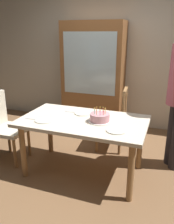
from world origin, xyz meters
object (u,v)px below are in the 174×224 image
object	(u,v)px
plate_near_guest	(116,130)
birthday_cake	(100,118)
dining_table	(83,127)
plate_near_celebrant	(44,120)
chair_spindle_back	(112,120)
chair_upholstered	(4,123)
plate_far_side	(83,113)
china_cabinet	(93,76)

from	to	relation	value
plate_near_guest	birthday_cake	bearing A→B (deg)	141.60
dining_table	plate_near_celebrant	size ratio (longest dim) A/B	6.84
plate_near_guest	chair_spindle_back	xyz separation A→B (m)	(-0.27, 0.95, -0.27)
birthday_cake	chair_spindle_back	xyz separation A→B (m)	(-0.03, 0.76, -0.31)
chair_spindle_back	chair_upholstered	size ratio (longest dim) A/B	1.00
dining_table	plate_far_side	distance (m)	0.23
plate_near_celebrant	chair_upholstered	size ratio (longest dim) A/B	0.23
chair_upholstered	plate_near_celebrant	bearing A→B (deg)	-11.13
chair_spindle_back	plate_near_guest	bearing A→B (deg)	-73.94
plate_far_side	china_cabinet	size ratio (longest dim) A/B	0.12
chair_upholstered	plate_far_side	bearing A→B (deg)	13.09
dining_table	chair_spindle_back	world-z (taller)	chair_spindle_back
chair_spindle_back	chair_upholstered	world-z (taller)	same
plate_near_celebrant	chair_upholstered	bearing A→B (deg)	168.87
dining_table	plate_near_celebrant	world-z (taller)	plate_near_celebrant
dining_table	plate_far_side	world-z (taller)	plate_far_side
dining_table	china_cabinet	bearing A→B (deg)	104.50
plate_far_side	chair_spindle_back	size ratio (longest dim) A/B	0.23
plate_near_guest	chair_spindle_back	size ratio (longest dim) A/B	0.23
plate_near_guest	china_cabinet	size ratio (longest dim) A/B	0.12
plate_near_celebrant	china_cabinet	world-z (taller)	china_cabinet
chair_spindle_back	plate_far_side	bearing A→B (deg)	-114.15
plate_far_side	chair_upholstered	size ratio (longest dim) A/B	0.23
plate_far_side	chair_upholstered	bearing A→B (deg)	-166.91
chair_upholstered	china_cabinet	world-z (taller)	china_cabinet
chair_spindle_back	chair_upholstered	distance (m)	1.55
dining_table	plate_near_celebrant	bearing A→B (deg)	-154.70
plate_near_guest	chair_spindle_back	bearing A→B (deg)	106.06
birthday_cake	dining_table	bearing A→B (deg)	179.33
chair_upholstered	china_cabinet	distance (m)	1.82
plate_far_side	plate_near_guest	xyz separation A→B (m)	(0.53, -0.39, 0.00)
dining_table	birthday_cake	size ratio (longest dim) A/B	5.37
plate_far_side	chair_spindle_back	bearing A→B (deg)	65.85
plate_near_celebrant	china_cabinet	xyz separation A→B (m)	(0.01, 1.75, 0.23)
plate_far_side	chair_spindle_back	xyz separation A→B (m)	(0.25, 0.56, -0.27)
birthday_cake	plate_far_side	distance (m)	0.35
dining_table	plate_near_guest	size ratio (longest dim) A/B	6.84
plate_near_celebrant	china_cabinet	size ratio (longest dim) A/B	0.12
dining_table	plate_near_celebrant	distance (m)	0.47
birthday_cake	plate_near_guest	xyz separation A→B (m)	(0.24, -0.19, -0.04)
plate_near_celebrant	chair_spindle_back	world-z (taller)	chair_spindle_back
plate_near_guest	chair_upholstered	world-z (taller)	chair_upholstered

